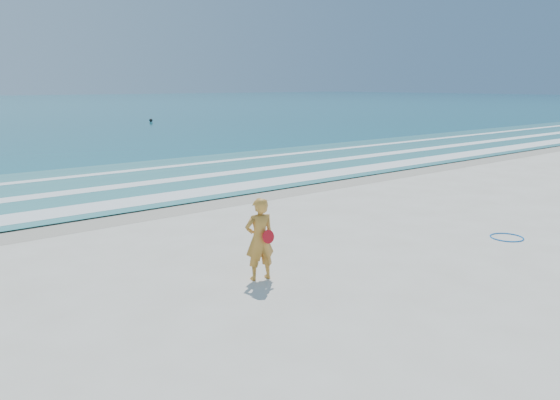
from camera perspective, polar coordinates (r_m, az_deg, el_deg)
ground at (r=10.54m, az=10.74°, el=-9.42°), size 400.00×400.00×0.00m
wet_sand at (r=17.43m, az=-12.51°, el=-0.90°), size 400.00×2.40×0.00m
shallow at (r=21.92m, az=-18.48°, el=1.49°), size 400.00×10.00×0.01m
foam_near at (r=18.57m, az=-14.34°, el=-0.05°), size 400.00×1.40×0.01m
foam_mid at (r=21.19m, az=-17.70°, el=1.22°), size 400.00×0.90×0.01m
foam_far at (r=24.25m, az=-20.63°, el=2.32°), size 400.00×0.60×0.01m
hoop at (r=14.98m, az=22.61°, el=-3.62°), size 0.98×0.98×0.03m
buoy at (r=57.62m, az=-13.34°, el=8.11°), size 0.34×0.34×0.34m
woman at (r=10.76m, az=-2.15°, el=-4.09°), size 0.68×0.53×1.66m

